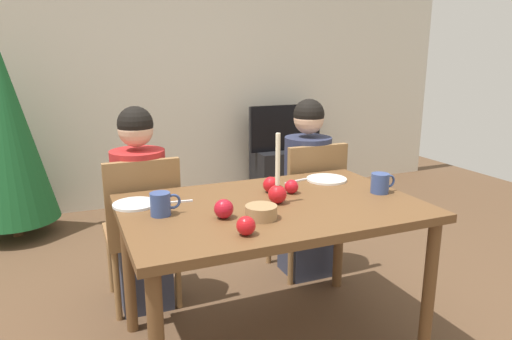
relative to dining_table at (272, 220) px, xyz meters
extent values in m
cube|color=beige|center=(0.00, 2.60, 0.63)|extent=(6.40, 0.10, 2.60)
cube|color=brown|center=(0.00, 0.00, 0.06)|extent=(1.40, 0.90, 0.04)
cylinder|color=brown|center=(0.64, -0.39, -0.31)|extent=(0.06, 0.06, 0.71)
cylinder|color=brown|center=(-0.64, 0.39, -0.31)|extent=(0.06, 0.06, 0.71)
cylinder|color=brown|center=(0.64, 0.39, -0.31)|extent=(0.06, 0.06, 0.71)
cube|color=olive|center=(-0.52, 0.69, -0.24)|extent=(0.40, 0.40, 0.04)
cube|color=olive|center=(-0.52, 0.51, 0.01)|extent=(0.40, 0.04, 0.45)
cylinder|color=olive|center=(-0.35, 0.86, -0.46)|extent=(0.04, 0.04, 0.41)
cylinder|color=olive|center=(-0.69, 0.86, -0.46)|extent=(0.04, 0.04, 0.41)
cylinder|color=olive|center=(-0.35, 0.52, -0.46)|extent=(0.04, 0.04, 0.41)
cylinder|color=olive|center=(-0.69, 0.52, -0.46)|extent=(0.04, 0.04, 0.41)
cube|color=olive|center=(0.54, 0.69, -0.24)|extent=(0.40, 0.40, 0.04)
cube|color=olive|center=(0.54, 0.51, 0.01)|extent=(0.40, 0.04, 0.45)
cylinder|color=olive|center=(0.71, 0.86, -0.46)|extent=(0.04, 0.04, 0.41)
cylinder|color=olive|center=(0.37, 0.86, -0.46)|extent=(0.04, 0.04, 0.41)
cylinder|color=olive|center=(0.71, 0.52, -0.46)|extent=(0.04, 0.04, 0.41)
cylinder|color=olive|center=(0.37, 0.52, -0.46)|extent=(0.04, 0.04, 0.41)
cube|color=#33384C|center=(-0.52, 0.64, -0.44)|extent=(0.28, 0.28, 0.45)
cylinder|color=#AD2323|center=(-0.52, 0.64, 0.02)|extent=(0.30, 0.30, 0.48)
sphere|color=tan|center=(-0.52, 0.64, 0.38)|extent=(0.19, 0.19, 0.19)
sphere|color=black|center=(-0.52, 0.64, 0.41)|extent=(0.19, 0.19, 0.19)
cube|color=#33384C|center=(0.54, 0.64, -0.44)|extent=(0.28, 0.28, 0.45)
cylinder|color=#282D47|center=(0.54, 0.64, 0.02)|extent=(0.30, 0.30, 0.48)
sphere|color=tan|center=(0.54, 0.64, 0.38)|extent=(0.19, 0.19, 0.19)
sphere|color=black|center=(0.54, 0.64, 0.41)|extent=(0.19, 0.19, 0.19)
cube|color=black|center=(1.20, 2.30, -0.43)|extent=(0.64, 0.40, 0.48)
cube|color=black|center=(1.20, 2.30, 0.04)|extent=(0.79, 0.04, 0.46)
cube|color=black|center=(1.20, 2.30, 0.04)|extent=(0.76, 0.05, 0.46)
cylinder|color=brown|center=(-1.31, 2.11, -0.60)|extent=(0.08, 0.08, 0.14)
cone|color=#195628|center=(-1.31, 2.11, 0.22)|extent=(0.68, 0.68, 1.50)
sphere|color=red|center=(0.03, 0.00, 0.13)|extent=(0.09, 0.09, 0.09)
cylinder|color=#EFE5C6|center=(0.03, 0.00, 0.30)|extent=(0.02, 0.02, 0.25)
cylinder|color=silver|center=(-0.61, 0.23, 0.09)|extent=(0.21, 0.21, 0.01)
cylinder|color=white|center=(0.46, 0.27, 0.09)|extent=(0.22, 0.22, 0.01)
cylinder|color=#33477F|center=(-0.52, 0.04, 0.14)|extent=(0.09, 0.09, 0.10)
torus|color=#33477F|center=(-0.46, 0.04, 0.14)|extent=(0.07, 0.01, 0.07)
cylinder|color=#33477F|center=(0.58, -0.05, 0.13)|extent=(0.09, 0.09, 0.10)
torus|color=#33477F|center=(0.64, -0.05, 0.14)|extent=(0.07, 0.01, 0.07)
cube|color=silver|center=(-0.43, 0.19, 0.09)|extent=(0.18, 0.03, 0.01)
cube|color=silver|center=(0.30, 0.31, 0.09)|extent=(0.18, 0.05, 0.01)
cylinder|color=#99754C|center=(-0.13, -0.16, 0.11)|extent=(0.14, 0.14, 0.06)
sphere|color=#B51218|center=(-0.26, -0.31, 0.12)|extent=(0.08, 0.08, 0.08)
sphere|color=#AC1321|center=(-0.27, -0.10, 0.13)|extent=(0.09, 0.09, 0.09)
sphere|color=red|center=(0.16, 0.12, 0.12)|extent=(0.07, 0.07, 0.07)
sphere|color=red|center=(0.07, 0.18, 0.12)|extent=(0.08, 0.08, 0.08)
camera|label=1|loc=(-0.87, -1.90, 0.78)|focal=32.43mm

